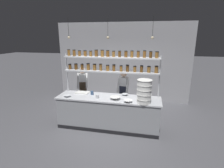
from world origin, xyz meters
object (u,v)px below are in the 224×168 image
prep_bowl_center_front (144,98)px  prep_bowl_far_left (128,101)px  prep_bowl_near_left (115,98)px  container_stack (144,92)px  prep_bowl_center_back (125,95)px  serving_cup_front (92,93)px  serving_cup_by_board (97,96)px  prep_bowl_near_right (67,96)px  spice_shelf_unit (111,65)px  cutting_board (83,92)px  chef_center (123,91)px  chef_left (83,87)px

prep_bowl_center_front → prep_bowl_far_left: size_ratio=0.70×
prep_bowl_near_left → prep_bowl_center_front: size_ratio=1.78×
prep_bowl_center_front → container_stack: bearing=-88.8°
prep_bowl_center_back → serving_cup_front: serving_cup_front is taller
serving_cup_by_board → prep_bowl_near_left: bearing=0.1°
prep_bowl_near_left → prep_bowl_near_right: (-1.36, -0.08, -0.01)m
spice_shelf_unit → container_stack: bearing=-29.5°
prep_bowl_near_left → serving_cup_by_board: bearing=-179.9°
prep_bowl_near_left → prep_bowl_center_front: prep_bowl_near_left is taller
spice_shelf_unit → cutting_board: spice_shelf_unit is taller
chef_center → prep_bowl_center_front: size_ratio=9.71×
prep_bowl_center_front → prep_bowl_far_left: prep_bowl_far_left is taller
spice_shelf_unit → cutting_board: size_ratio=6.99×
chef_left → chef_center: 1.41m
spice_shelf_unit → chef_center: spice_shelf_unit is taller
cutting_board → prep_bowl_far_left: size_ratio=1.74×
prep_bowl_near_right → serving_cup_by_board: 0.87m
cutting_board → prep_bowl_near_left: 1.13m
container_stack → prep_bowl_near_left: bearing=173.0°
chef_left → prep_bowl_center_front: bearing=-32.1°
prep_bowl_far_left → chef_left: bearing=146.5°
cutting_board → serving_cup_by_board: (0.57, -0.35, 0.04)m
serving_cup_by_board → prep_bowl_center_back: bearing=28.7°
prep_bowl_center_front → prep_bowl_center_back: bearing=165.1°
chef_center → spice_shelf_unit: bearing=-121.9°
container_stack → cutting_board: container_stack is taller
container_stack → prep_bowl_center_front: 0.44m
spice_shelf_unit → container_stack: 1.26m
chef_left → prep_bowl_near_right: chef_left is taller
chef_center → container_stack: 1.20m
spice_shelf_unit → prep_bowl_center_front: bearing=-12.7°
container_stack → serving_cup_by_board: (-1.27, 0.09, -0.26)m
chef_center → prep_bowl_center_front: chef_center is taller
prep_bowl_far_left → prep_bowl_center_front: bearing=43.5°
container_stack → serving_cup_by_board: bearing=175.8°
container_stack → chef_left: bearing=152.8°
spice_shelf_unit → chef_left: bearing=154.9°
serving_cup_front → chef_left: bearing=128.3°
chef_left → prep_bowl_center_back: bearing=-33.7°
cutting_board → prep_bowl_near_left: (1.07, -0.35, 0.03)m
chef_left → prep_bowl_near_right: 1.06m
prep_bowl_far_left → serving_cup_front: (-1.11, 0.39, 0.02)m
chef_left → cutting_board: bearing=-82.3°
cutting_board → prep_bowl_near_left: bearing=-18.1°
spice_shelf_unit → cutting_board: 1.21m
chef_left → container_stack: bearing=-39.9°
cutting_board → serving_cup_by_board: 0.67m
spice_shelf_unit → prep_bowl_center_back: (0.43, -0.07, -0.84)m
cutting_board → prep_bowl_center_back: (1.28, 0.04, 0.01)m
chef_center → prep_bowl_near_right: bearing=-139.5°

